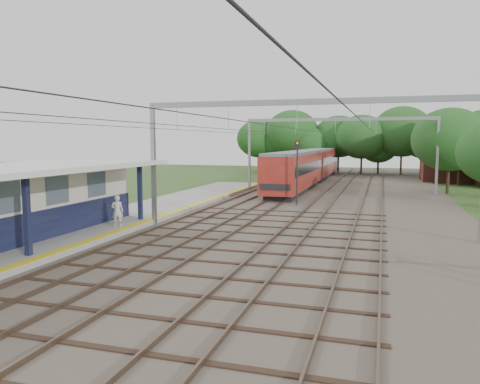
% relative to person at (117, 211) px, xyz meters
% --- Properties ---
extents(ground, '(160.00, 160.00, 0.00)m').
position_rel_person_xyz_m(ground, '(5.83, -12.43, -1.20)').
color(ground, '#2D4C1E').
rests_on(ground, ground).
extents(ballast_bed, '(18.00, 90.00, 0.10)m').
position_rel_person_xyz_m(ballast_bed, '(9.83, 17.57, -1.15)').
color(ballast_bed, '#473D33').
rests_on(ballast_bed, ground).
extents(platform, '(5.00, 52.00, 0.35)m').
position_rel_person_xyz_m(platform, '(-1.67, 1.57, -1.02)').
color(platform, gray).
rests_on(platform, ground).
extents(yellow_stripe, '(0.45, 52.00, 0.01)m').
position_rel_person_xyz_m(yellow_stripe, '(0.58, 1.57, -0.84)').
color(yellow_stripe, yellow).
rests_on(yellow_stripe, platform).
extents(rail_tracks, '(11.80, 88.00, 0.15)m').
position_rel_person_xyz_m(rail_tracks, '(7.33, 17.57, -1.02)').
color(rail_tracks, brown).
rests_on(rail_tracks, ballast_bed).
extents(catenary_system, '(17.22, 88.00, 7.00)m').
position_rel_person_xyz_m(catenary_system, '(9.21, 12.85, 4.31)').
color(catenary_system, gray).
rests_on(catenary_system, ground).
extents(tree_band, '(31.72, 30.88, 8.82)m').
position_rel_person_xyz_m(tree_band, '(9.67, 44.69, 3.72)').
color(tree_band, '#382619').
rests_on(tree_band, ground).
extents(house_far, '(8.00, 6.12, 8.66)m').
position_rel_person_xyz_m(house_far, '(21.83, 39.57, 2.04)').
color(house_far, brown).
rests_on(house_far, ground).
extents(person, '(0.72, 0.60, 1.70)m').
position_rel_person_xyz_m(person, '(0.00, 0.00, 0.00)').
color(person, beige).
rests_on(person, platform).
extents(train, '(2.88, 35.87, 3.79)m').
position_rel_person_xyz_m(train, '(5.33, 31.92, 0.92)').
color(train, black).
rests_on(train, ballast_bed).
extents(signal_post, '(0.36, 0.30, 4.88)m').
position_rel_person_xyz_m(signal_post, '(7.18, 13.30, 2.01)').
color(signal_post, black).
rests_on(signal_post, ground).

